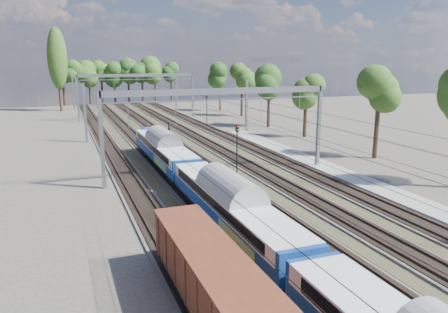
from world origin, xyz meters
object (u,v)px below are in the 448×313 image
object	(u,v)px
freight_boxcar	(211,279)
signal_near	(237,145)
signal_far	(207,107)
worker	(169,128)
emu_train	(232,201)

from	to	relation	value
freight_boxcar	signal_near	size ratio (longest dim) A/B	2.29
signal_far	worker	bearing A→B (deg)	-172.33
emu_train	signal_far	xyz separation A→B (m)	(13.93, 47.10, 1.19)
signal_near	freight_boxcar	bearing A→B (deg)	-100.70
emu_train	signal_near	distance (m)	14.42
emu_train	worker	world-z (taller)	emu_train
signal_far	emu_train	bearing A→B (deg)	-129.53
emu_train	worker	xyz separation A→B (m)	(5.88, 42.32, -1.46)
emu_train	signal_near	size ratio (longest dim) A/B	10.92
freight_boxcar	signal_near	world-z (taller)	signal_near
emu_train	signal_far	size ratio (longest dim) A/B	10.48
worker	signal_far	distance (m)	9.73
signal_near	signal_far	xyz separation A→B (m)	(8.18, 33.91, 0.14)
freight_boxcar	signal_near	xyz separation A→B (m)	(10.25, 21.87, 1.50)
freight_boxcar	signal_far	distance (m)	58.77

